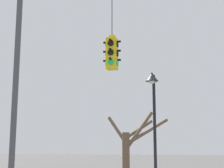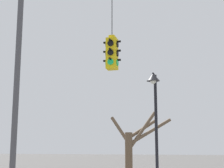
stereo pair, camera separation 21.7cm
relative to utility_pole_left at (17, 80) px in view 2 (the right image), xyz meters
The scene contains 4 objects.
utility_pole_left is the anchor object (origin of this frame).
traffic_light_near_left_pole 3.49m from the utility_pole_left, ahead, with size 0.58×0.58×3.31m.
street_lamp 5.27m from the utility_pole_left, 33.22° to the left, with size 0.51×0.88×5.15m.
bare_tree 8.22m from the utility_pole_left, 70.90° to the left, with size 3.29×1.70×4.16m.
Camera 2 is at (1.00, -10.77, 2.25)m, focal length 55.00 mm.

